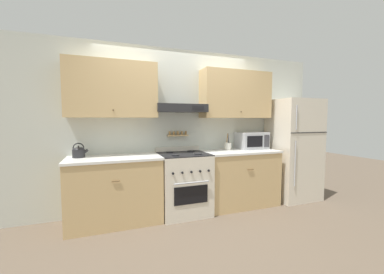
{
  "coord_description": "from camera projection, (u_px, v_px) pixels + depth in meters",
  "views": [
    {
      "loc": [
        -1.1,
        -3.03,
        1.43
      ],
      "look_at": [
        0.12,
        0.27,
        1.17
      ],
      "focal_mm": 22.0,
      "sensor_mm": 36.0,
      "label": 1
    }
  ],
  "objects": [
    {
      "name": "microwave",
      "position": [
        251.0,
        140.0,
        4.13
      ],
      "size": [
        0.5,
        0.4,
        0.29
      ],
      "color": "#ADAFB5",
      "rests_on": "counter_right"
    },
    {
      "name": "counter_left",
      "position": [
        115.0,
        190.0,
        3.25
      ],
      "size": [
        1.25,
        0.65,
        0.92
      ],
      "color": "tan",
      "rests_on": "ground_plane"
    },
    {
      "name": "wall_back",
      "position": [
        178.0,
        116.0,
        3.77
      ],
      "size": [
        5.2,
        0.46,
        2.55
      ],
      "color": "silver",
      "rests_on": "ground_plane"
    },
    {
      "name": "ground_plane",
      "position": [
        191.0,
        221.0,
        3.32
      ],
      "size": [
        16.0,
        16.0,
        0.0
      ],
      "primitive_type": "plane",
      "color": "brown"
    },
    {
      "name": "counter_right",
      "position": [
        239.0,
        177.0,
        3.93
      ],
      "size": [
        1.24,
        0.65,
        0.92
      ],
      "color": "tan",
      "rests_on": "ground_plane"
    },
    {
      "name": "utensil_crock",
      "position": [
        228.0,
        146.0,
        3.96
      ],
      "size": [
        0.11,
        0.11,
        0.28
      ],
      "color": "silver",
      "rests_on": "counter_right"
    },
    {
      "name": "tea_kettle",
      "position": [
        79.0,
        152.0,
        3.17
      ],
      "size": [
        0.21,
        0.16,
        0.2
      ],
      "color": "#232326",
      "rests_on": "counter_left"
    },
    {
      "name": "refrigerator",
      "position": [
        293.0,
        149.0,
        4.25
      ],
      "size": [
        0.78,
        0.71,
        1.78
      ],
      "color": "beige",
      "rests_on": "ground_plane"
    },
    {
      "name": "stove_range",
      "position": [
        184.0,
        183.0,
        3.57
      ],
      "size": [
        0.73,
        0.69,
        0.99
      ],
      "color": "beige",
      "rests_on": "ground_plane"
    }
  ]
}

